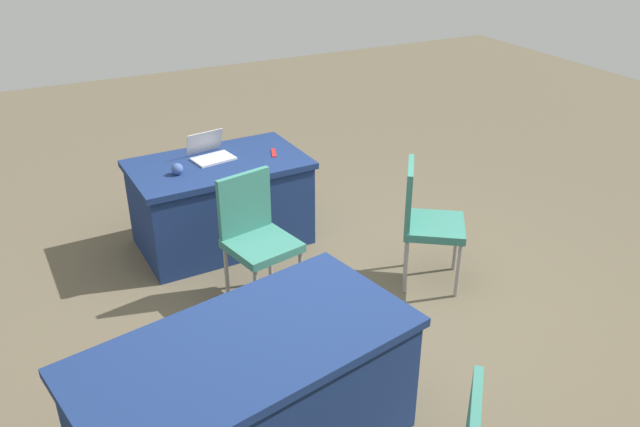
{
  "coord_description": "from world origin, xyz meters",
  "views": [
    {
      "loc": [
        1.74,
        3.21,
        2.73
      ],
      "look_at": [
        0.12,
        0.02,
        0.9
      ],
      "focal_mm": 36.26,
      "sensor_mm": 36.0,
      "label": 1
    }
  ],
  "objects": [
    {
      "name": "ground_plane",
      "position": [
        0.0,
        0.0,
        0.0
      ],
      "size": [
        14.4,
        14.4,
        0.0
      ],
      "primitive_type": "plane",
      "color": "brown"
    },
    {
      "name": "table_foreground",
      "position": [
        0.29,
        -1.46,
        0.37
      ],
      "size": [
        1.43,
        0.89,
        0.74
      ],
      "rotation": [
        0.0,
        0.0,
        0.04
      ],
      "color": "navy",
      "rests_on": "ground"
    },
    {
      "name": "table_mid_left",
      "position": [
        0.92,
        0.8,
        0.37
      ],
      "size": [
        1.85,
        1.19,
        0.74
      ],
      "rotation": [
        0.0,
        0.0,
        0.2
      ],
      "color": "navy",
      "rests_on": "ground"
    },
    {
      "name": "chair_near_front",
      "position": [
        0.34,
        -0.53,
        0.55
      ],
      "size": [
        0.52,
        0.52,
        0.96
      ],
      "rotation": [
        0.0,
        0.0,
        0.21
      ],
      "color": "#9E9993",
      "rests_on": "ground"
    },
    {
      "name": "chair_tucked_right",
      "position": [
        -0.86,
        -0.2,
        0.55
      ],
      "size": [
        0.61,
        0.61,
        0.95
      ],
      "rotation": [
        0.0,
        0.0,
        0.96
      ],
      "color": "#9E9993",
      "rests_on": "ground"
    },
    {
      "name": "laptop_silver",
      "position": [
        0.31,
        -1.56,
        0.78
      ],
      "size": [
        0.36,
        0.34,
        0.21
      ],
      "rotation": [
        0.0,
        0.0,
        0.17
      ],
      "color": "silver",
      "rests_on": "table_foreground"
    },
    {
      "name": "yarn_ball",
      "position": [
        0.65,
        -1.36,
        0.78
      ],
      "size": [
        0.09,
        0.09,
        0.09
      ],
      "primitive_type": "sphere",
      "color": "#3F5999",
      "rests_on": "table_foreground"
    },
    {
      "name": "scissors_red",
      "position": [
        -0.18,
        -1.42,
        0.74
      ],
      "size": [
        0.09,
        0.18,
        0.01
      ],
      "primitive_type": "cube",
      "rotation": [
        0.0,
        0.0,
        1.23
      ],
      "color": "red",
      "rests_on": "table_foreground"
    }
  ]
}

